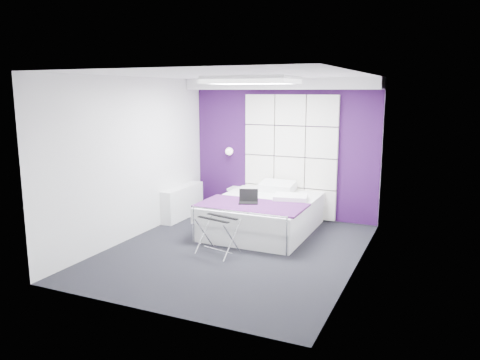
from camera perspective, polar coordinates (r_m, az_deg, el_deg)
The scene contains 15 objects.
floor at distance 7.16m, azimuth -0.62°, elevation -8.55°, with size 4.40×4.40×0.00m, color black.
ceiling at distance 6.76m, azimuth -0.66°, elevation 12.72°, with size 4.40×4.40×0.00m, color white.
wall_back at distance 8.87m, azimuth 5.32°, elevation 3.80°, with size 3.60×3.60×0.00m, color silver.
wall_left at distance 7.76m, azimuth -12.81°, elevation 2.58°, with size 4.40×4.40×0.00m, color silver.
wall_right at distance 6.32m, azimuth 14.37°, elevation 0.67°, with size 4.40×4.40×0.00m, color silver.
accent_wall at distance 8.86m, azimuth 5.30°, elevation 3.79°, with size 3.58×0.02×2.58m, color #330F45.
soffit at distance 8.57m, azimuth 4.91°, elevation 11.60°, with size 3.58×0.50×0.20m, color white.
headboard at distance 8.78m, azimuth 6.11°, elevation 2.86°, with size 1.80×0.08×2.30m, color white, non-canonical shape.
skylight at distance 7.31m, azimuth 1.35°, elevation 12.18°, with size 1.36×0.86×0.12m, color white, non-canonical shape.
wall_lamp at distance 9.14m, azimuth -1.22°, elevation 3.54°, with size 0.15×0.15×0.15m, color white.
radiator at distance 8.95m, azimuth -7.00°, elevation -2.69°, with size 0.22×1.20×0.60m, color white.
bed at distance 8.04m, azimuth 2.84°, elevation -4.11°, with size 1.71×2.06×0.72m.
nightstand at distance 9.14m, azimuth -0.08°, elevation -1.11°, with size 0.40×0.31×0.04m, color white.
luggage_rack at distance 6.94m, azimuth -2.70°, elevation -6.80°, with size 0.56×0.41×0.55m.
laptop at distance 7.62m, azimuth 1.15°, elevation -2.39°, with size 0.31×0.22×0.22m.
Camera 1 is at (2.83, -6.14, 2.37)m, focal length 35.00 mm.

